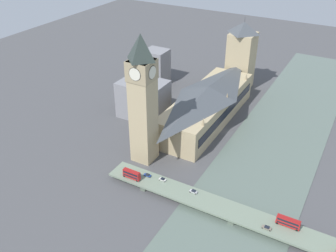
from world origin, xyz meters
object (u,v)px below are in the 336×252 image
object	(u,v)px
road_bridge	(235,213)
car_northbound_tail	(163,179)
parliament_hall	(208,104)
double_decker_bus_lead	(132,174)
victoria_tower	(241,56)
double_decker_bus_rear	(288,222)
clock_tower	(143,96)
car_southbound_lead	(147,175)
car_northbound_mid	(194,191)
car_southbound_mid	(267,228)

from	to	relation	value
road_bridge	car_northbound_tail	distance (m)	43.31
car_northbound_tail	road_bridge	bearing A→B (deg)	175.61
parliament_hall	double_decker_bus_lead	size ratio (longest dim) A/B	9.76
parliament_hall	victoria_tower	distance (m)	65.71
double_decker_bus_rear	car_northbound_tail	world-z (taller)	double_decker_bus_rear
parliament_hall	clock_tower	size ratio (longest dim) A/B	1.30
car_northbound_tail	clock_tower	bearing A→B (deg)	-37.85
victoria_tower	car_southbound_lead	size ratio (longest dim) A/B	14.17
victoria_tower	car_southbound_lead	world-z (taller)	victoria_tower
parliament_hall	double_decker_bus_rear	xyz separation A→B (m)	(-76.64, 78.50, -6.51)
double_decker_bus_rear	car_northbound_tail	xyz separation A→B (m)	(67.77, -0.34, -1.99)
road_bridge	car_northbound_mid	xyz separation A→B (m)	(24.09, -2.63, 1.55)
clock_tower	double_decker_bus_lead	bearing A→B (deg)	105.98
parliament_hall	clock_tower	distance (m)	68.41
road_bridge	double_decker_bus_rear	distance (m)	25.03
road_bridge	car_southbound_mid	size ratio (longest dim) A/B	32.89
clock_tower	car_northbound_mid	xyz separation A→B (m)	(-41.70, 18.27, -37.07)
parliament_hall	road_bridge	world-z (taller)	parliament_hall
road_bridge	parliament_hall	bearing A→B (deg)	-57.44
parliament_hall	double_decker_bus_rear	distance (m)	109.90
double_decker_bus_lead	car_northbound_tail	bearing A→B (deg)	-156.85
double_decker_bus_rear	car_northbound_tail	size ratio (longest dim) A/B	2.82
victoria_tower	car_northbound_tail	xyz separation A→B (m)	(-8.92, 142.30, -22.83)
clock_tower	victoria_tower	distance (m)	126.28
clock_tower	victoria_tower	bearing A→B (deg)	-96.27
clock_tower	double_decker_bus_rear	bearing A→B (deg)	168.79
car_northbound_tail	double_decker_bus_rear	bearing A→B (deg)	179.72
parliament_hall	victoria_tower	world-z (taller)	victoria_tower
double_decker_bus_lead	double_decker_bus_rear	size ratio (longest dim) A/B	0.93
car_southbound_lead	road_bridge	bearing A→B (deg)	177.40
car_northbound_mid	car_northbound_tail	xyz separation A→B (m)	(19.07, -0.69, -0.08)
car_northbound_tail	double_decker_bus_lead	bearing A→B (deg)	23.15
double_decker_bus_rear	clock_tower	bearing A→B (deg)	-11.21
double_decker_bus_rear	car_southbound_lead	size ratio (longest dim) A/B	2.66
victoria_tower	parliament_hall	bearing A→B (deg)	90.05
car_northbound_tail	car_southbound_mid	size ratio (longest dim) A/B	0.89
victoria_tower	double_decker_bus_rear	bearing A→B (deg)	118.27
car_northbound_mid	parliament_hall	bearing A→B (deg)	-70.49
clock_tower	car_northbound_tail	size ratio (longest dim) A/B	19.73
car_northbound_tail	car_southbound_mid	xyz separation A→B (m)	(-59.74, 6.72, 0.00)
double_decker_bus_lead	car_southbound_lead	xyz separation A→B (m)	(-6.54, -5.76, -2.10)
parliament_hall	car_northbound_tail	size ratio (longest dim) A/B	25.62
road_bridge	double_decker_bus_rear	size ratio (longest dim) A/B	13.05
parliament_hall	road_bridge	xyz separation A→B (m)	(-52.03, 81.48, -9.98)
parliament_hall	car_southbound_mid	world-z (taller)	parliament_hall
double_decker_bus_rear	car_southbound_lead	world-z (taller)	double_decker_bus_rear
parliament_hall	double_decker_bus_lead	bearing A→B (deg)	85.42
clock_tower	road_bridge	xyz separation A→B (m)	(-65.79, 20.90, -38.63)
victoria_tower	double_decker_bus_rear	size ratio (longest dim) A/B	5.33
car_northbound_mid	car_northbound_tail	bearing A→B (deg)	-2.06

